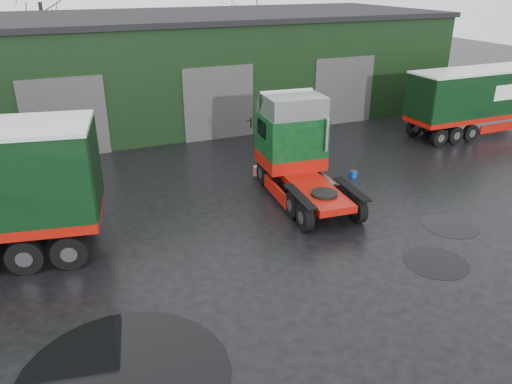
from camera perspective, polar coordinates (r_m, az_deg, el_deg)
ground at (r=15.98m, az=5.87°, el=-8.70°), size 100.00×100.00×0.00m
warehouse at (r=33.33m, az=-7.86°, el=14.20°), size 32.40×12.40×6.30m
hero_tractor at (r=19.72m, az=6.00°, el=4.32°), size 3.33×6.75×4.06m
lorry_right at (r=32.21m, az=25.55°, el=9.49°), size 14.28×2.54×3.75m
wash_bucket at (r=23.16m, az=11.08°, el=2.02°), size 0.41×0.41×0.30m
tree_back_a at (r=41.88m, az=-23.05°, el=16.74°), size 4.40×4.40×9.50m
tree_back_b at (r=45.20m, az=-1.33°, el=17.61°), size 4.40×4.40×7.50m
puddle_1 at (r=19.75m, az=21.36°, el=-3.64°), size 2.03×2.03×0.01m
puddle_2 at (r=12.59m, az=-14.84°, el=-19.91°), size 4.97×4.97×0.01m
puddle_3 at (r=17.20m, az=19.88°, el=-7.59°), size 2.07×2.07×0.01m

